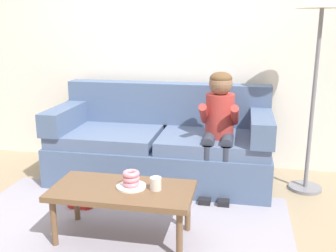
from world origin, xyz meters
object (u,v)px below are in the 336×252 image
at_px(coffee_table, 122,194).
at_px(person_child, 219,121).
at_px(floor_lamp, 322,8).
at_px(couch, 161,146).
at_px(mug, 156,184).
at_px(toy_controller, 80,206).
at_px(donut, 131,183).

bearing_deg(coffee_table, person_child, 58.53).
relative_size(coffee_table, floor_lamp, 0.53).
distance_m(coffee_table, floor_lamp, 2.24).
bearing_deg(couch, floor_lamp, -0.93).
xyz_separation_m(mug, toy_controller, (-0.74, 0.36, -0.41)).
xyz_separation_m(donut, mug, (0.18, -0.00, 0.01)).
distance_m(person_child, donut, 1.13).
bearing_deg(donut, mug, -1.36).
xyz_separation_m(couch, floor_lamp, (1.39, -0.02, 1.30)).
relative_size(coffee_table, toy_controller, 4.42).
bearing_deg(toy_controller, donut, -28.27).
distance_m(couch, toy_controller, 1.01).
relative_size(person_child, donut, 9.18).
height_order(person_child, floor_lamp, floor_lamp).
xyz_separation_m(person_child, mug, (-0.37, -0.96, -0.23)).
bearing_deg(coffee_table, toy_controller, 142.60).
xyz_separation_m(coffee_table, floor_lamp, (1.42, 1.16, 1.29)).
distance_m(person_child, toy_controller, 1.41).
relative_size(coffee_table, person_child, 0.91).
distance_m(coffee_table, donut, 0.10).
distance_m(couch, person_child, 0.69).
bearing_deg(mug, toy_controller, 153.82).
height_order(couch, person_child, person_child).
height_order(toy_controller, floor_lamp, floor_lamp).
bearing_deg(toy_controller, person_child, 32.80).
bearing_deg(couch, toy_controller, -123.35).
height_order(mug, floor_lamp, floor_lamp).
distance_m(couch, mug, 1.19).
xyz_separation_m(person_child, floor_lamp, (0.81, 0.18, 0.97)).
bearing_deg(coffee_table, floor_lamp, 39.44).
distance_m(mug, floor_lamp, 2.04).
relative_size(coffee_table, donut, 8.32).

